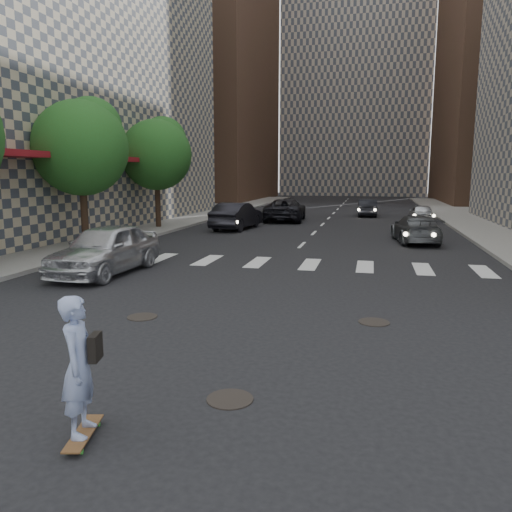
{
  "coord_description": "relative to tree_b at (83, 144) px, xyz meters",
  "views": [
    {
      "loc": [
        3.15,
        -9.21,
        3.32
      ],
      "look_at": [
        0.39,
        2.74,
        1.3
      ],
      "focal_mm": 35.0,
      "sensor_mm": 36.0,
      "label": 1
    }
  ],
  "objects": [
    {
      "name": "tower_left",
      "position": [
        -10.55,
        43.86,
        15.35
      ],
      "size": [
        18.0,
        24.0,
        40.0
      ],
      "primitive_type": "cube",
      "color": "brown",
      "rests_on": "ground"
    },
    {
      "name": "building_left",
      "position": [
        -9.03,
        7.35,
        7.84
      ],
      "size": [
        16.4,
        33.0,
        25.0
      ],
      "color": "tan",
      "rests_on": "ground"
    },
    {
      "name": "traffic_car_a",
      "position": [
        4.64,
        8.86,
        -3.84
      ],
      "size": [
        2.19,
        5.05,
        1.62
      ],
      "primitive_type": "imported",
      "rotation": [
        0.0,
        0.0,
        3.04
      ],
      "color": "black",
      "rests_on": "ground"
    },
    {
      "name": "tree_c",
      "position": [
        0.0,
        8.0,
        0.0
      ],
      "size": [
        4.2,
        4.2,
        6.6
      ],
      "color": "#382619",
      "rests_on": "sidewalk_left"
    },
    {
      "name": "manhole_c",
      "position": [
        12.75,
        -9.14,
        -4.64
      ],
      "size": [
        0.7,
        0.7,
        0.02
      ],
      "primitive_type": "cylinder",
      "color": "black",
      "rests_on": "ground"
    },
    {
      "name": "silver_sedan",
      "position": [
        3.95,
        -5.37,
        -3.81
      ],
      "size": [
        2.16,
        4.99,
        1.68
      ],
      "primitive_type": "imported",
      "rotation": [
        0.0,
        0.0,
        -0.04
      ],
      "color": "silver",
      "rests_on": "ground"
    },
    {
      "name": "traffic_car_e",
      "position": [
        12.26,
        20.43,
        -3.97
      ],
      "size": [
        1.57,
        4.14,
        1.35
      ],
      "primitive_type": "imported",
      "rotation": [
        0.0,
        0.0,
        3.18
      ],
      "color": "black",
      "rests_on": "ground"
    },
    {
      "name": "manhole_b",
      "position": [
        7.45,
        -9.94,
        -4.64
      ],
      "size": [
        0.7,
        0.7,
        0.02
      ],
      "primitive_type": "cylinder",
      "color": "black",
      "rests_on": "ground"
    },
    {
      "name": "traffic_car_d",
      "position": [
        15.95,
        15.89,
        -4.01
      ],
      "size": [
        1.52,
        3.73,
        1.27
      ],
      "primitive_type": "imported",
      "rotation": [
        0.0,
        0.0,
        3.15
      ],
      "color": "#BABDC2",
      "rests_on": "ground"
    },
    {
      "name": "ground",
      "position": [
        9.45,
        -11.14,
        -4.65
      ],
      "size": [
        160.0,
        160.0,
        0.0
      ],
      "primitive_type": "plane",
      "color": "black",
      "rests_on": "ground"
    },
    {
      "name": "skateboarder",
      "position": [
        9.17,
        -15.13,
        -3.66
      ],
      "size": [
        0.56,
        0.97,
        1.87
      ],
      "rotation": [
        0.0,
        0.0,
        0.23
      ],
      "color": "brown",
      "rests_on": "ground"
    },
    {
      "name": "traffic_car_b",
      "position": [
        14.74,
        5.04,
        -3.98
      ],
      "size": [
        2.36,
        4.8,
        1.34
      ],
      "primitive_type": "imported",
      "rotation": [
        0.0,
        0.0,
        3.25
      ],
      "color": "#505357",
      "rests_on": "ground"
    },
    {
      "name": "traffic_car_c",
      "position": [
        6.59,
        14.86,
        -3.86
      ],
      "size": [
        2.97,
        5.83,
        1.58
      ],
      "primitive_type": "imported",
      "rotation": [
        0.0,
        0.0,
        3.2
      ],
      "color": "black",
      "rests_on": "ground"
    },
    {
      "name": "tree_b",
      "position": [
        0.0,
        0.0,
        0.0
      ],
      "size": [
        4.2,
        4.2,
        6.6
      ],
      "color": "#382619",
      "rests_on": "sidewalk_left"
    },
    {
      "name": "tower_center",
      "position": [
        9.45,
        66.86,
        19.35
      ],
      "size": [
        22.0,
        20.0,
        48.0
      ],
      "primitive_type": "cube",
      "color": "#ADA08E",
      "rests_on": "ground"
    },
    {
      "name": "manhole_a",
      "position": [
        10.65,
        -13.64,
        -4.64
      ],
      "size": [
        0.7,
        0.7,
        0.02
      ],
      "primitive_type": "cylinder",
      "color": "black",
      "rests_on": "ground"
    },
    {
      "name": "sidewalk_left",
      "position": [
        -5.05,
        8.86,
        -4.57
      ],
      "size": [
        13.0,
        80.0,
        0.15
      ],
      "primitive_type": "cube",
      "color": "gray",
      "rests_on": "ground"
    }
  ]
}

